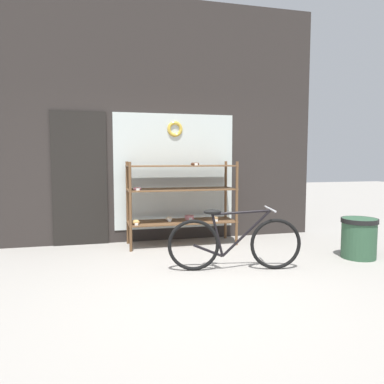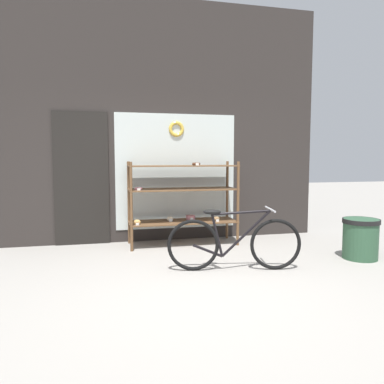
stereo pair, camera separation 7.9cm
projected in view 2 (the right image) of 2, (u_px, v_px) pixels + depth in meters
ground_plane at (201, 288)px, 3.97m from camera, size 30.00×30.00×0.00m
storefront_facade at (162, 125)px, 6.16m from camera, size 5.33×0.13×3.94m
display_case at (182, 195)px, 5.91m from camera, size 1.70×0.57×1.32m
bicycle at (234, 243)px, 4.57m from camera, size 1.63×0.49×0.77m
trash_bin at (361, 237)px, 5.10m from camera, size 0.49×0.49×0.55m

